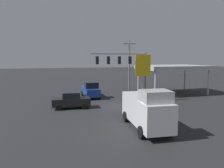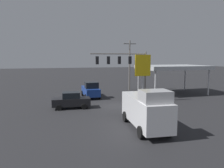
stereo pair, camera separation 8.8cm
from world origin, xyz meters
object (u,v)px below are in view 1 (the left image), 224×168
(delivery_truck, at_px, (146,109))
(sedan_waiting, at_px, (71,100))
(traffic_signal_assembly, at_px, (124,64))
(fire_hydrant, at_px, (155,104))
(pickup_parked, at_px, (91,90))
(utility_pole, at_px, (129,64))
(price_sign, at_px, (143,68))

(delivery_truck, xyz_separation_m, sedan_waiting, (5.30, -9.35, -0.74))
(traffic_signal_assembly, distance_m, fire_hydrant, 6.55)
(sedan_waiting, bearing_deg, delivery_truck, 123.40)
(delivery_truck, relative_size, sedan_waiting, 1.54)
(traffic_signal_assembly, distance_m, delivery_truck, 11.23)
(traffic_signal_assembly, bearing_deg, delivery_truck, 80.96)
(traffic_signal_assembly, height_order, delivery_truck, traffic_signal_assembly)
(pickup_parked, xyz_separation_m, fire_hydrant, (-6.25, 8.72, -0.67))
(traffic_signal_assembly, height_order, utility_pole, utility_pole)
(price_sign, distance_m, pickup_parked, 8.71)
(traffic_signal_assembly, xyz_separation_m, sedan_waiting, (6.98, 1.20, -4.16))
(pickup_parked, bearing_deg, traffic_signal_assembly, 34.65)
(fire_hydrant, bearing_deg, delivery_truck, 57.20)
(fire_hydrant, bearing_deg, pickup_parked, -54.37)
(traffic_signal_assembly, relative_size, delivery_truck, 1.09)
(pickup_parked, relative_size, fire_hydrant, 5.91)
(delivery_truck, distance_m, sedan_waiting, 10.78)
(utility_pole, distance_m, price_sign, 10.72)
(traffic_signal_assembly, xyz_separation_m, fire_hydrant, (-2.76, 3.66, -4.68))
(sedan_waiting, bearing_deg, fire_hydrant, 169.71)
(price_sign, relative_size, delivery_truck, 0.91)
(utility_pole, height_order, fire_hydrant, utility_pole)
(price_sign, height_order, sedan_waiting, price_sign)
(sedan_waiting, bearing_deg, price_sign, -169.61)
(sedan_waiting, xyz_separation_m, fire_hydrant, (-9.74, 2.46, -0.51))
(traffic_signal_assembly, xyz_separation_m, utility_pole, (-4.68, -10.40, -0.33))
(price_sign, distance_m, delivery_truck, 11.66)
(price_sign, relative_size, sedan_waiting, 1.41)
(traffic_signal_assembly, relative_size, pickup_parked, 1.46)
(utility_pole, relative_size, pickup_parked, 1.73)
(delivery_truck, height_order, sedan_waiting, delivery_truck)
(sedan_waiting, distance_m, pickup_parked, 7.17)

